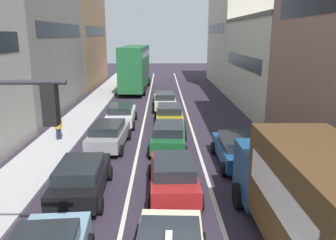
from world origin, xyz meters
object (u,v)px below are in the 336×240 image
(sedan_right_lane_behind_truck, at_px, (237,149))
(hatchback_centre_lane_third, at_px, (169,135))
(sedan_left_lane_third, at_px, (109,134))
(coupe_centre_lane_fourth, at_px, (169,115))
(sedan_centre_lane_second, at_px, (173,175))
(wagon_left_lane_second, at_px, (81,178))
(bus_mid_queue_primary, at_px, (135,66))
(removalist_box_truck, at_px, (308,196))
(sedan_centre_lane_fifth, at_px, (165,100))
(pedestrian_near_kerb, at_px, (58,126))
(sedan_left_lane_fourth, at_px, (121,114))

(sedan_right_lane_behind_truck, bearing_deg, hatchback_centre_lane_third, 53.96)
(sedan_left_lane_third, bearing_deg, coupe_centre_lane_fourth, -33.57)
(sedan_centre_lane_second, distance_m, wagon_left_lane_second, 3.68)
(coupe_centre_lane_fourth, xyz_separation_m, sedan_right_lane_behind_truck, (3.22, -7.43, 0.00))
(bus_mid_queue_primary, bearing_deg, removalist_box_truck, -164.82)
(bus_mid_queue_primary, bearing_deg, sedan_right_lane_behind_truck, -161.48)
(coupe_centre_lane_fourth, relative_size, sedan_centre_lane_fifth, 0.99)
(hatchback_centre_lane_third, xyz_separation_m, pedestrian_near_kerb, (-6.64, 1.46, 0.15))
(sedan_centre_lane_second, height_order, sedan_left_lane_third, same)
(sedan_centre_lane_second, distance_m, sedan_centre_lane_fifth, 15.76)
(sedan_centre_lane_fifth, height_order, bus_mid_queue_primary, bus_mid_queue_primary)
(sedan_centre_lane_second, distance_m, hatchback_centre_lane_third, 5.46)
(wagon_left_lane_second, height_order, sedan_left_lane_fourth, same)
(wagon_left_lane_second, xyz_separation_m, sedan_left_lane_third, (0.17, 5.93, 0.00))
(hatchback_centre_lane_third, bearing_deg, removalist_box_truck, -156.02)
(hatchback_centre_lane_third, xyz_separation_m, sedan_left_lane_fourth, (-3.30, 5.21, 0.00))
(removalist_box_truck, bearing_deg, bus_mid_queue_primary, 13.49)
(hatchback_centre_lane_third, relative_size, sedan_centre_lane_fifth, 1.01)
(sedan_centre_lane_second, bearing_deg, bus_mid_queue_primary, 6.44)
(sedan_centre_lane_fifth, relative_size, bus_mid_queue_primary, 0.41)
(sedan_left_lane_third, height_order, pedestrian_near_kerb, pedestrian_near_kerb)
(sedan_left_lane_third, bearing_deg, wagon_left_lane_second, -178.64)
(sedan_left_lane_third, relative_size, sedan_left_lane_fourth, 1.01)
(sedan_centre_lane_second, relative_size, wagon_left_lane_second, 1.00)
(removalist_box_truck, height_order, sedan_left_lane_fourth, removalist_box_truck)
(sedan_left_lane_fourth, bearing_deg, sedan_left_lane_third, 177.39)
(sedan_right_lane_behind_truck, xyz_separation_m, pedestrian_near_kerb, (-9.99, 3.84, 0.15))
(sedan_left_lane_third, distance_m, sedan_right_lane_behind_truck, 7.27)
(wagon_left_lane_second, height_order, sedan_right_lane_behind_truck, same)
(removalist_box_truck, height_order, sedan_centre_lane_fifth, removalist_box_truck)
(hatchback_centre_lane_third, bearing_deg, coupe_centre_lane_fourth, 1.75)
(bus_mid_queue_primary, bearing_deg, coupe_centre_lane_fourth, -164.96)
(coupe_centre_lane_fourth, relative_size, pedestrian_near_kerb, 2.60)
(wagon_left_lane_second, height_order, hatchback_centre_lane_third, same)
(hatchback_centre_lane_third, height_order, sedan_left_lane_third, same)
(removalist_box_truck, height_order, sedan_left_lane_third, removalist_box_truck)
(sedan_right_lane_behind_truck, relative_size, pedestrian_near_kerb, 2.60)
(sedan_left_lane_third, distance_m, pedestrian_near_kerb, 3.43)
(sedan_left_lane_fourth, xyz_separation_m, sedan_right_lane_behind_truck, (6.64, -7.60, 0.00))
(bus_mid_queue_primary, height_order, pedestrian_near_kerb, bus_mid_queue_primary)
(sedan_centre_lane_second, relative_size, sedan_left_lane_third, 0.99)
(removalist_box_truck, relative_size, hatchback_centre_lane_third, 1.75)
(sedan_centre_lane_second, distance_m, pedestrian_near_kerb, 9.64)
(coupe_centre_lane_fourth, height_order, bus_mid_queue_primary, bus_mid_queue_primary)
(bus_mid_queue_primary, bearing_deg, hatchback_centre_lane_third, -168.53)
(wagon_left_lane_second, xyz_separation_m, hatchback_centre_lane_third, (3.60, 5.68, 0.00))
(sedan_left_lane_fourth, bearing_deg, sedan_right_lane_behind_truck, -139.91)
(wagon_left_lane_second, height_order, bus_mid_queue_primary, bus_mid_queue_primary)
(wagon_left_lane_second, bearing_deg, coupe_centre_lane_fourth, -20.92)
(sedan_left_lane_fourth, height_order, pedestrian_near_kerb, pedestrian_near_kerb)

